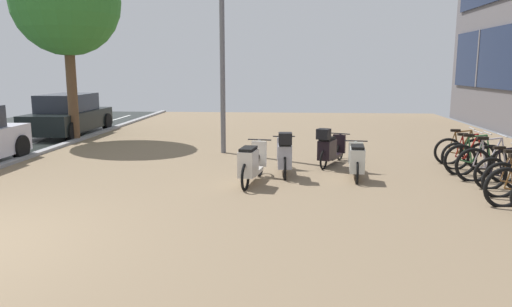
{
  "coord_description": "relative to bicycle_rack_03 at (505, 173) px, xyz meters",
  "views": [
    {
      "loc": [
        4.55,
        -5.62,
        2.34
      ],
      "look_at": [
        4.0,
        1.84,
        1.0
      ],
      "focal_mm": 33.49,
      "sensor_mm": 36.0,
      "label": 1
    }
  ],
  "objects": [
    {
      "name": "street_tree",
      "position": [
        -11.29,
        5.62,
        4.06
      ],
      "size": [
        3.36,
        3.36,
        6.09
      ],
      "color": "brown",
      "rests_on": "ground"
    },
    {
      "name": "bicycle_rack_07",
      "position": [
        0.0,
        2.47,
        0.01
      ],
      "size": [
        1.31,
        0.48,
        0.94
      ],
      "color": "black",
      "rests_on": "ground"
    },
    {
      "name": "scooter_extra",
      "position": [
        -5.0,
        0.04,
        0.1
      ],
      "size": [
        0.61,
        1.85,
        0.85
      ],
      "color": "black",
      "rests_on": "ground"
    },
    {
      "name": "bicycle_rack_05",
      "position": [
        -0.12,
        1.23,
        0.02
      ],
      "size": [
        1.37,
        0.48,
        1.0
      ],
      "color": "black",
      "rests_on": "ground"
    },
    {
      "name": "bicycle_rack_06",
      "position": [
        -0.05,
        1.85,
        0.0
      ],
      "size": [
        1.27,
        0.48,
        0.93
      ],
      "color": "black",
      "rests_on": "ground"
    },
    {
      "name": "ground",
      "position": [
        -7.32,
        -3.84,
        -0.35
      ],
      "size": [
        21.0,
        40.0,
        0.13
      ],
      "color": "#222624"
    },
    {
      "name": "scooter_near",
      "position": [
        -4.33,
        0.9,
        0.14
      ],
      "size": [
        0.52,
        1.74,
        1.04
      ],
      "color": "black",
      "rests_on": "ground"
    },
    {
      "name": "bicycle_rack_04",
      "position": [
        -0.06,
        0.62,
        0.03
      ],
      "size": [
        1.4,
        0.48,
        1.03
      ],
      "color": "black",
      "rests_on": "ground"
    },
    {
      "name": "lamp_post",
      "position": [
        -6.09,
        3.67,
        2.9
      ],
      "size": [
        0.2,
        0.52,
        5.8
      ],
      "color": "slate",
      "rests_on": "ground"
    },
    {
      "name": "bicycle_rack_03",
      "position": [
        0.0,
        0.0,
        0.0
      ],
      "size": [
        1.24,
        0.48,
        0.92
      ],
      "color": "black",
      "rests_on": "ground"
    },
    {
      "name": "parked_car_far",
      "position": [
        -12.14,
        7.02,
        0.35
      ],
      "size": [
        1.77,
        4.07,
        1.44
      ],
      "color": "black",
      "rests_on": "ground"
    },
    {
      "name": "scooter_mid",
      "position": [
        -3.27,
        2.04,
        0.11
      ],
      "size": [
        0.93,
        1.66,
        0.98
      ],
      "color": "black",
      "rests_on": "ground"
    },
    {
      "name": "scooter_far",
      "position": [
        -2.79,
        0.68,
        0.07
      ],
      "size": [
        0.53,
        1.71,
        0.78
      ],
      "color": "black",
      "rests_on": "ground"
    }
  ]
}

